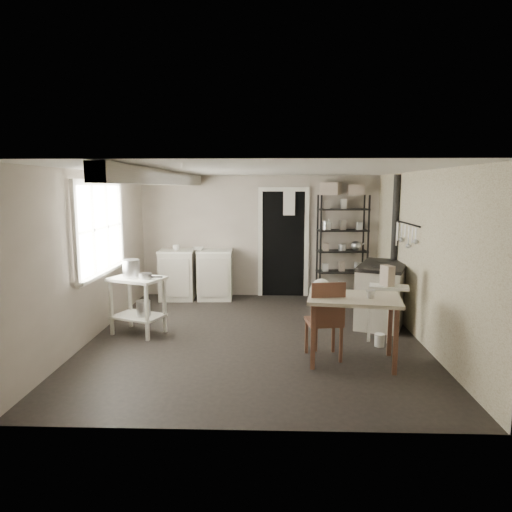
{
  "coord_description": "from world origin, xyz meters",
  "views": [
    {
      "loc": [
        0.21,
        -6.16,
        2.07
      ],
      "look_at": [
        0.0,
        0.3,
        1.1
      ],
      "focal_mm": 32.0,
      "sensor_mm": 36.0,
      "label": 1
    }
  ],
  "objects_px": {
    "prep_table": "(138,306)",
    "chair": "(324,319)",
    "work_table": "(353,331)",
    "flour_sack": "(321,292)",
    "stove": "(382,295)",
    "shelf_rack": "(342,248)",
    "stockpot": "(131,269)",
    "base_cabinets": "(196,275)"
  },
  "relations": [
    {
      "from": "prep_table",
      "to": "flour_sack",
      "type": "bearing_deg",
      "value": 30.56
    },
    {
      "from": "stove",
      "to": "flour_sack",
      "type": "height_order",
      "value": "stove"
    },
    {
      "from": "stove",
      "to": "stockpot",
      "type": "bearing_deg",
      "value": -148.98
    },
    {
      "from": "stockpot",
      "to": "base_cabinets",
      "type": "bearing_deg",
      "value": 74.44
    },
    {
      "from": "shelf_rack",
      "to": "chair",
      "type": "xyz_separation_m",
      "value": [
        -0.68,
        -3.07,
        -0.46
      ]
    },
    {
      "from": "base_cabinets",
      "to": "stove",
      "type": "xyz_separation_m",
      "value": [
        3.1,
        -1.47,
        -0.02
      ]
    },
    {
      "from": "work_table",
      "to": "shelf_rack",
      "type": "bearing_deg",
      "value": 83.84
    },
    {
      "from": "work_table",
      "to": "prep_table",
      "type": "bearing_deg",
      "value": 160.96
    },
    {
      "from": "base_cabinets",
      "to": "flour_sack",
      "type": "bearing_deg",
      "value": -14.08
    },
    {
      "from": "base_cabinets",
      "to": "stove",
      "type": "relative_size",
      "value": 1.2
    },
    {
      "from": "prep_table",
      "to": "stockpot",
      "type": "height_order",
      "value": "stockpot"
    },
    {
      "from": "chair",
      "to": "flour_sack",
      "type": "distance_m",
      "value": 2.52
    },
    {
      "from": "prep_table",
      "to": "base_cabinets",
      "type": "bearing_deg",
      "value": 76.81
    },
    {
      "from": "chair",
      "to": "flour_sack",
      "type": "height_order",
      "value": "chair"
    },
    {
      "from": "base_cabinets",
      "to": "work_table",
      "type": "xyz_separation_m",
      "value": [
        2.38,
        -3.08,
        -0.08
      ]
    },
    {
      "from": "stockpot",
      "to": "work_table",
      "type": "distance_m",
      "value": 3.17
    },
    {
      "from": "stove",
      "to": "flour_sack",
      "type": "xyz_separation_m",
      "value": [
        -0.82,
        1.01,
        -0.2
      ]
    },
    {
      "from": "shelf_rack",
      "to": "work_table",
      "type": "distance_m",
      "value": 3.28
    },
    {
      "from": "work_table",
      "to": "flour_sack",
      "type": "xyz_separation_m",
      "value": [
        -0.09,
        2.63,
        -0.14
      ]
    },
    {
      "from": "prep_table",
      "to": "flour_sack",
      "type": "distance_m",
      "value": 3.23
    },
    {
      "from": "prep_table",
      "to": "work_table",
      "type": "xyz_separation_m",
      "value": [
        2.87,
        -0.99,
        -0.02
      ]
    },
    {
      "from": "prep_table",
      "to": "stockpot",
      "type": "xyz_separation_m",
      "value": [
        -0.09,
        0.03,
        0.54
      ]
    },
    {
      "from": "prep_table",
      "to": "shelf_rack",
      "type": "relative_size",
      "value": 0.42
    },
    {
      "from": "stove",
      "to": "flour_sack",
      "type": "bearing_deg",
      "value": 150.69
    },
    {
      "from": "stockpot",
      "to": "stove",
      "type": "xyz_separation_m",
      "value": [
        3.68,
        0.6,
        -0.5
      ]
    },
    {
      "from": "base_cabinets",
      "to": "flour_sack",
      "type": "height_order",
      "value": "base_cabinets"
    },
    {
      "from": "stove",
      "to": "chair",
      "type": "relative_size",
      "value": 1.2
    },
    {
      "from": "work_table",
      "to": "stockpot",
      "type": "bearing_deg",
      "value": 161.03
    },
    {
      "from": "shelf_rack",
      "to": "work_table",
      "type": "xyz_separation_m",
      "value": [
        -0.35,
        -3.21,
        -0.57
      ]
    },
    {
      "from": "stockpot",
      "to": "chair",
      "type": "distance_m",
      "value": 2.8
    },
    {
      "from": "chair",
      "to": "base_cabinets",
      "type": "bearing_deg",
      "value": 117.15
    },
    {
      "from": "flour_sack",
      "to": "stove",
      "type": "bearing_deg",
      "value": -51.06
    },
    {
      "from": "shelf_rack",
      "to": "stove",
      "type": "relative_size",
      "value": 1.65
    },
    {
      "from": "stockpot",
      "to": "stove",
      "type": "relative_size",
      "value": 0.22
    },
    {
      "from": "stove",
      "to": "chair",
      "type": "bearing_deg",
      "value": -103.86
    },
    {
      "from": "shelf_rack",
      "to": "chair",
      "type": "distance_m",
      "value": 3.18
    },
    {
      "from": "stove",
      "to": "work_table",
      "type": "height_order",
      "value": "stove"
    },
    {
      "from": "base_cabinets",
      "to": "prep_table",
      "type": "bearing_deg",
      "value": -106.01
    },
    {
      "from": "prep_table",
      "to": "stove",
      "type": "relative_size",
      "value": 0.7
    },
    {
      "from": "prep_table",
      "to": "chair",
      "type": "relative_size",
      "value": 0.83
    },
    {
      "from": "stockpot",
      "to": "base_cabinets",
      "type": "relative_size",
      "value": 0.18
    },
    {
      "from": "work_table",
      "to": "flour_sack",
      "type": "relative_size",
      "value": 2.18
    }
  ]
}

